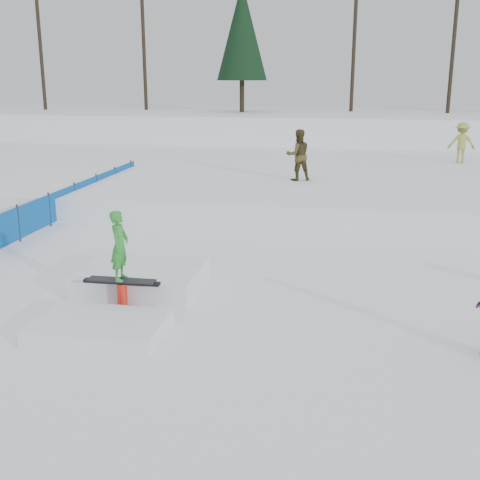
% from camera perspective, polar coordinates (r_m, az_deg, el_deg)
% --- Properties ---
extents(ground, '(120.00, 120.00, 0.00)m').
position_cam_1_polar(ground, '(12.15, -3.98, -7.37)').
color(ground, white).
extents(snow_berm, '(60.00, 14.00, 2.40)m').
position_cam_1_polar(snow_berm, '(41.11, 6.14, 10.37)').
color(snow_berm, white).
rests_on(snow_berm, ground).
extents(snow_midrise, '(50.00, 18.00, 0.80)m').
position_cam_1_polar(snow_midrise, '(27.35, 4.04, 6.27)').
color(snow_midrise, white).
rests_on(snow_midrise, ground).
extents(safety_fence, '(0.05, 16.00, 1.10)m').
position_cam_1_polar(safety_fence, '(20.19, -17.62, 2.79)').
color(safety_fence, '#094B99').
rests_on(safety_fence, ground).
extents(treeline, '(40.24, 4.22, 10.50)m').
position_cam_1_polar(treeline, '(39.39, 15.74, 18.80)').
color(treeline, black).
rests_on(treeline, snow_berm).
extents(walker_olive, '(1.14, 1.03, 1.93)m').
position_cam_1_polar(walker_olive, '(23.18, 5.54, 8.02)').
color(walker_olive, '#3E3819').
rests_on(walker_olive, snow_midrise).
extents(walker_ygreen, '(1.25, 0.78, 1.85)m').
position_cam_1_polar(walker_ygreen, '(29.63, 20.27, 8.66)').
color(walker_ygreen, '#95A33E').
rests_on(walker_ygreen, snow_midrise).
extents(jib_rail_feature, '(2.60, 4.40, 2.11)m').
position_cam_1_polar(jib_rail_feature, '(13.07, -10.19, -4.48)').
color(jib_rail_feature, white).
rests_on(jib_rail_feature, ground).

